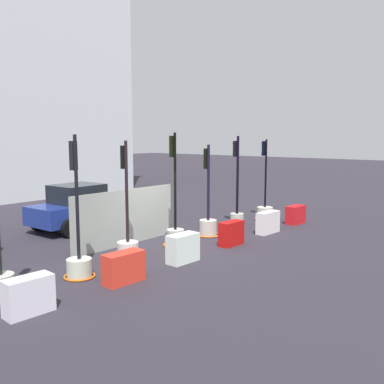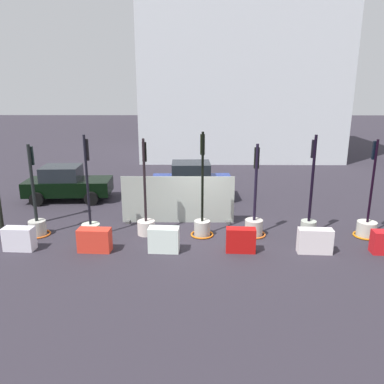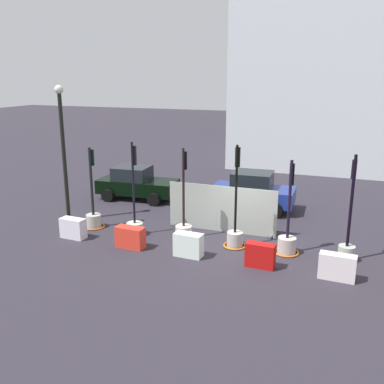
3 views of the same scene
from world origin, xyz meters
name	(u,v)px [view 2 (image 2 of 3)]	position (x,y,z in m)	size (l,w,h in m)	color
ground_plane	(202,235)	(0.00, 0.00, 0.00)	(120.00, 120.00, 0.00)	#2D2832
traffic_light_0	(37,221)	(-6.05, 0.00, 0.55)	(0.89, 0.89, 3.37)	#B5B3A9
traffic_light_1	(90,222)	(-4.03, -0.18, 0.58)	(0.83, 0.83, 3.73)	beige
traffic_light_2	(146,218)	(-2.06, 0.12, 0.63)	(0.64, 0.64, 3.56)	silver
traffic_light_3	(202,220)	(0.01, 0.03, 0.61)	(0.85, 0.85, 3.81)	#B2AFA7
traffic_light_4	(254,221)	(1.92, 0.07, 0.54)	(0.90, 0.90, 3.39)	#BCB3A9
traffic_light_5	(309,216)	(3.92, 0.11, 0.74)	(0.56, 0.56, 3.70)	#ABB2A3
traffic_light_6	(367,224)	(6.01, -0.01, 0.47)	(0.90, 0.90, 3.56)	beige
construction_barrier_0	(19,239)	(-6.12, -1.34, 0.40)	(1.02, 0.50, 0.79)	silver
construction_barrier_1	(95,240)	(-3.57, -1.41, 0.39)	(1.10, 0.53, 0.79)	red
construction_barrier_2	(164,240)	(-1.27, -1.42, 0.42)	(1.03, 0.52, 0.84)	white
construction_barrier_3	(241,240)	(1.27, -1.42, 0.41)	(0.99, 0.44, 0.82)	red
construction_barrier_4	(315,241)	(3.69, -1.46, 0.42)	(1.13, 0.45, 0.83)	white
car_black_sedan	(67,184)	(-6.40, 4.52, 0.81)	(4.09, 2.30, 1.66)	black
car_blue_estate	(192,181)	(-0.43, 4.80, 0.88)	(3.88, 2.29, 1.80)	navy
building_main_facade	(239,58)	(3.04, 17.86, 7.37)	(15.02, 9.95, 14.70)	silver
site_fence_panel	(178,201)	(-0.93, 1.41, 0.91)	(4.49, 0.50, 1.90)	#9BA399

